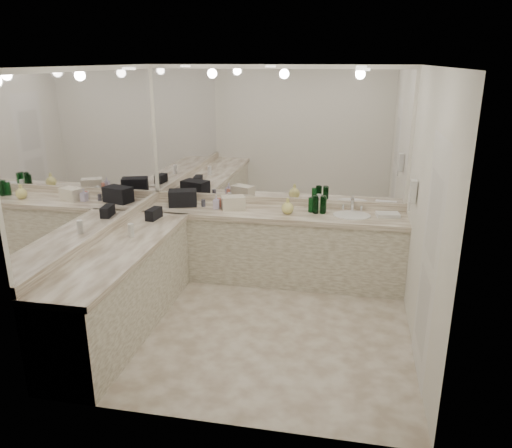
% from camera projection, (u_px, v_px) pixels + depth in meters
% --- Properties ---
extents(floor, '(3.20, 3.20, 0.00)m').
position_uv_depth(floor, '(254.00, 326.00, 5.23)').
color(floor, beige).
rests_on(floor, ground).
extents(ceiling, '(3.20, 3.20, 0.00)m').
position_uv_depth(ceiling, '(253.00, 66.00, 4.41)').
color(ceiling, white).
rests_on(ceiling, floor).
extents(wall_back, '(3.20, 0.02, 2.60)m').
position_uv_depth(wall_back, '(277.00, 174.00, 6.22)').
color(wall_back, silver).
rests_on(wall_back, floor).
extents(wall_left, '(0.02, 3.00, 2.60)m').
position_uv_depth(wall_left, '(101.00, 199.00, 5.11)').
color(wall_left, silver).
rests_on(wall_left, floor).
extents(wall_right, '(0.02, 3.00, 2.60)m').
position_uv_depth(wall_right, '(426.00, 216.00, 4.53)').
color(wall_right, silver).
rests_on(wall_right, floor).
extents(vanity_back_base, '(3.20, 0.60, 0.84)m').
position_uv_depth(vanity_back_base, '(272.00, 248.00, 6.22)').
color(vanity_back_base, silver).
rests_on(vanity_back_base, floor).
extents(vanity_back_top, '(3.20, 0.64, 0.06)m').
position_uv_depth(vanity_back_top, '(272.00, 214.00, 6.07)').
color(vanity_back_top, beige).
rests_on(vanity_back_top, vanity_back_base).
extents(vanity_left_base, '(0.60, 2.40, 0.84)m').
position_uv_depth(vanity_left_base, '(122.00, 291.00, 5.06)').
color(vanity_left_base, silver).
rests_on(vanity_left_base, floor).
extents(vanity_left_top, '(0.64, 2.42, 0.06)m').
position_uv_depth(vanity_left_top, '(119.00, 250.00, 4.91)').
color(vanity_left_top, beige).
rests_on(vanity_left_top, vanity_left_base).
extents(backsplash_back, '(3.20, 0.04, 0.10)m').
position_uv_depth(backsplash_back, '(276.00, 201.00, 6.31)').
color(backsplash_back, beige).
rests_on(backsplash_back, vanity_back_top).
extents(backsplash_left, '(0.04, 3.00, 0.10)m').
position_uv_depth(backsplash_left, '(106.00, 231.00, 5.22)').
color(backsplash_left, beige).
rests_on(backsplash_left, vanity_left_top).
extents(mirror_back, '(3.12, 0.01, 1.55)m').
position_uv_depth(mirror_back, '(277.00, 136.00, 6.06)').
color(mirror_back, white).
rests_on(mirror_back, wall_back).
extents(mirror_left, '(0.01, 2.92, 1.55)m').
position_uv_depth(mirror_left, '(97.00, 153.00, 4.96)').
color(mirror_left, white).
rests_on(mirror_left, wall_left).
extents(sink, '(0.44, 0.44, 0.03)m').
position_uv_depth(sink, '(352.00, 216.00, 5.90)').
color(sink, white).
rests_on(sink, vanity_back_top).
extents(faucet, '(0.24, 0.16, 0.14)m').
position_uv_depth(faucet, '(352.00, 205.00, 6.07)').
color(faucet, silver).
rests_on(faucet, vanity_back_top).
extents(wall_phone, '(0.06, 0.10, 0.24)m').
position_uv_depth(wall_phone, '(413.00, 192.00, 5.18)').
color(wall_phone, white).
rests_on(wall_phone, wall_right).
extents(door, '(0.02, 0.82, 2.10)m').
position_uv_depth(door, '(428.00, 263.00, 4.15)').
color(door, white).
rests_on(door, wall_right).
extents(black_toiletry_bag, '(0.39, 0.31, 0.20)m').
position_uv_depth(black_toiletry_bag, '(183.00, 198.00, 6.27)').
color(black_toiletry_bag, black).
rests_on(black_toiletry_bag, vanity_back_top).
extents(black_bag_spill, '(0.13, 0.24, 0.13)m').
position_uv_depth(black_bag_spill, '(154.00, 214.00, 5.75)').
color(black_bag_spill, black).
rests_on(black_bag_spill, vanity_left_top).
extents(cream_cosmetic_case, '(0.32, 0.27, 0.16)m').
position_uv_depth(cream_cosmetic_case, '(233.00, 202.00, 6.14)').
color(cream_cosmetic_case, beige).
rests_on(cream_cosmetic_case, vanity_back_top).
extents(hand_towel, '(0.28, 0.21, 0.04)m').
position_uv_depth(hand_towel, '(388.00, 215.00, 5.86)').
color(hand_towel, white).
rests_on(hand_towel, vanity_back_top).
extents(lotion_left, '(0.06, 0.06, 0.14)m').
position_uv_depth(lotion_left, '(131.00, 230.00, 5.17)').
color(lotion_left, white).
rests_on(lotion_left, vanity_left_top).
extents(soap_bottle_a, '(0.09, 0.09, 0.18)m').
position_uv_depth(soap_bottle_a, '(227.00, 201.00, 6.16)').
color(soap_bottle_a, white).
rests_on(soap_bottle_a, vanity_back_top).
extents(soap_bottle_b, '(0.09, 0.09, 0.17)m').
position_uv_depth(soap_bottle_b, '(216.00, 202.00, 6.14)').
color(soap_bottle_b, silver).
rests_on(soap_bottle_b, vanity_back_top).
extents(soap_bottle_c, '(0.18, 0.18, 0.19)m').
position_uv_depth(soap_bottle_c, '(288.00, 206.00, 5.95)').
color(soap_bottle_c, '#EAE27B').
rests_on(soap_bottle_c, vanity_back_top).
extents(green_bottle_0, '(0.06, 0.06, 0.20)m').
position_uv_depth(green_bottle_0, '(316.00, 205.00, 5.95)').
color(green_bottle_0, '#0D511D').
rests_on(green_bottle_0, vanity_back_top).
extents(green_bottle_1, '(0.06, 0.06, 0.21)m').
position_uv_depth(green_bottle_1, '(324.00, 204.00, 5.99)').
color(green_bottle_1, '#0D511D').
rests_on(green_bottle_1, vanity_back_top).
extents(green_bottle_2, '(0.06, 0.06, 0.21)m').
position_uv_depth(green_bottle_2, '(315.00, 204.00, 5.98)').
color(green_bottle_2, '#0D511D').
rests_on(green_bottle_2, vanity_back_top).
extents(green_bottle_3, '(0.07, 0.07, 0.18)m').
position_uv_depth(green_bottle_3, '(311.00, 205.00, 6.01)').
color(green_bottle_3, '#0D511D').
rests_on(green_bottle_3, vanity_back_top).
extents(green_bottle_4, '(0.07, 0.07, 0.21)m').
position_uv_depth(green_bottle_4, '(323.00, 205.00, 5.95)').
color(green_bottle_4, '#0D511D').
rests_on(green_bottle_4, vanity_back_top).
extents(amenity_bottle_0, '(0.05, 0.05, 0.07)m').
position_uv_depth(amenity_bottle_0, '(236.00, 206.00, 6.16)').
color(amenity_bottle_0, silver).
rests_on(amenity_bottle_0, vanity_back_top).
extents(amenity_bottle_1, '(0.06, 0.06, 0.09)m').
position_uv_depth(amenity_bottle_1, '(224.00, 202.00, 6.30)').
color(amenity_bottle_1, white).
rests_on(amenity_bottle_1, vanity_back_top).
extents(amenity_bottle_2, '(0.05, 0.05, 0.11)m').
position_uv_depth(amenity_bottle_2, '(219.00, 203.00, 6.22)').
color(amenity_bottle_2, '#E57F66').
rests_on(amenity_bottle_2, vanity_back_top).
extents(amenity_bottle_3, '(0.06, 0.06, 0.12)m').
position_uv_depth(amenity_bottle_3, '(317.00, 205.00, 6.08)').
color(amenity_bottle_3, white).
rests_on(amenity_bottle_3, vanity_back_top).
extents(amenity_bottle_4, '(0.05, 0.05, 0.09)m').
position_uv_depth(amenity_bottle_4, '(203.00, 203.00, 6.24)').
color(amenity_bottle_4, '#3F3F4C').
rests_on(amenity_bottle_4, vanity_back_top).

